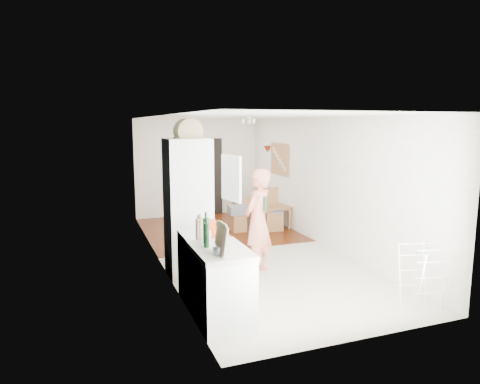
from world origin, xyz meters
TOP-DOWN VIEW (x-y plane):
  - room_shell at (0.00, 0.00)m, footprint 3.20×7.00m
  - floor at (0.00, 0.00)m, footprint 3.20×7.00m
  - wood_floor_overlay at (0.00, 1.85)m, footprint 3.20×3.30m
  - sage_wall_panel at (-1.59, -2.00)m, footprint 0.02×3.00m
  - tile_splashback at (-1.59, -2.55)m, footprint 0.02×1.90m
  - doorway_recess at (0.20, 3.48)m, footprint 0.90×0.04m
  - base_cabinet at (-1.30, -2.55)m, footprint 0.60×0.90m
  - worktop at (-1.30, -2.55)m, footprint 0.62×0.92m
  - range_cooker at (-1.30, -1.80)m, footprint 0.60×0.60m
  - cooker_top at (-1.30, -1.80)m, footprint 0.60×0.60m
  - fridge_housing at (-1.27, -0.78)m, footprint 0.66×0.66m
  - fridge_door at (-0.66, -1.08)m, footprint 0.14×0.56m
  - fridge_interior at (-0.96, -0.78)m, footprint 0.02×0.52m
  - pinboard at (1.58, 1.90)m, footprint 0.03×0.90m
  - pinboard_frame at (1.57, 1.90)m, footprint 0.00×0.94m
  - wall_sconce at (1.54, 2.55)m, footprint 0.18×0.18m
  - person at (-0.22, -1.10)m, footprint 0.86×0.83m
  - dining_table at (1.11, 1.88)m, footprint 0.91×1.37m
  - dining_chair at (1.14, 1.35)m, footprint 0.43×0.43m
  - stool at (0.39, 1.50)m, footprint 0.31×0.31m
  - grey_drape at (0.39, 1.50)m, footprint 0.44×0.44m
  - drying_rack at (1.25, -3.08)m, footprint 0.52×0.49m
  - bread_bin at (-1.24, -0.76)m, footprint 0.49×0.48m
  - red_casserole at (-1.27, -1.79)m, footprint 0.33×0.33m
  - steel_pan at (-1.36, -2.74)m, footprint 0.21×0.21m
  - held_bottle at (-0.15, -1.22)m, footprint 0.05×0.05m
  - bottle_a at (-1.39, -2.26)m, footprint 0.09×0.09m
  - bottle_b at (-1.44, -2.45)m, footprint 0.07×0.07m
  - bottle_c at (-1.42, -2.42)m, footprint 0.10×0.10m
  - pepper_mill_front at (-1.44, -2.02)m, footprint 0.07×0.07m
  - pepper_mill_back at (-1.41, -2.02)m, footprint 0.07×0.07m
  - chopping_boards at (-1.37, -2.79)m, footprint 0.11×0.27m

SIDE VIEW (x-z plane):
  - floor at x=0.00m, z-range -0.01..0.01m
  - wood_floor_overlay at x=0.00m, z-range 0.00..0.01m
  - stool at x=0.39m, z-range 0.00..0.40m
  - dining_table at x=1.11m, z-range 0.00..0.45m
  - drying_rack at x=1.25m, z-range 0.00..0.84m
  - base_cabinet at x=-1.30m, z-range 0.00..0.86m
  - range_cooker at x=-1.30m, z-range 0.00..0.88m
  - dining_chair at x=1.14m, z-range 0.00..0.95m
  - grey_drape at x=0.39m, z-range 0.40..0.58m
  - worktop at x=-1.30m, z-range 0.86..0.92m
  - cooker_top at x=-1.30m, z-range 0.88..0.92m
  - steel_pan at x=-1.36m, z-range 0.92..1.01m
  - person at x=-0.22m, z-range 0.00..1.99m
  - doorway_recess at x=0.20m, z-range 0.00..2.00m
  - red_casserole at x=-1.27m, z-range 0.92..1.09m
  - bottle_c at x=-1.42m, z-range 0.92..1.12m
  - pepper_mill_front at x=-1.44m, z-range 0.92..1.13m
  - pepper_mill_back at x=-1.41m, z-range 0.92..1.17m
  - bottle_b at x=-1.44m, z-range 0.92..1.21m
  - fridge_housing at x=-1.27m, z-range 0.00..2.15m
  - bottle_a at x=-1.39m, z-range 0.92..1.23m
  - chopping_boards at x=-1.37m, z-range 0.92..1.28m
  - held_bottle at x=-0.15m, z-range 1.01..1.26m
  - tile_splashback at x=-1.59m, z-range 0.90..1.40m
  - room_shell at x=0.00m, z-range 0.00..2.50m
  - fridge_door at x=-0.66m, z-range 1.20..1.90m
  - fridge_interior at x=-0.96m, z-range 1.22..1.88m
  - pinboard at x=1.58m, z-range 1.20..1.90m
  - pinboard_frame at x=1.57m, z-range 1.18..1.92m
  - wall_sconce at x=1.54m, z-range 1.67..1.83m
  - sage_wall_panel at x=-1.59m, z-range 1.20..2.50m
  - bread_bin at x=-1.24m, z-range 2.15..2.36m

